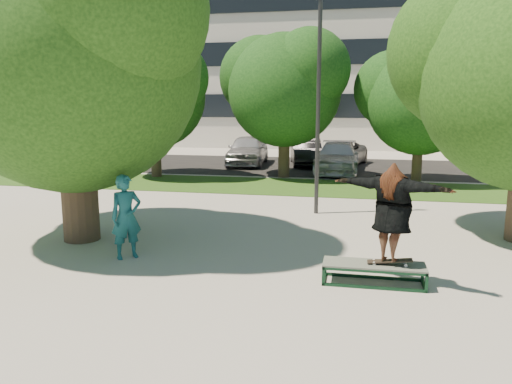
% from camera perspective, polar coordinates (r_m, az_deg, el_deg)
% --- Properties ---
extents(ground, '(120.00, 120.00, 0.00)m').
position_cam_1_polar(ground, '(10.16, -1.23, -8.21)').
color(ground, gray).
rests_on(ground, ground).
extents(grass_strip, '(30.00, 4.00, 0.02)m').
position_cam_1_polar(grass_strip, '(19.20, 8.00, 0.49)').
color(grass_strip, '#214513').
rests_on(grass_strip, ground).
extents(asphalt_strip, '(40.00, 8.00, 0.01)m').
position_cam_1_polar(asphalt_strip, '(25.69, 6.71, 2.93)').
color(asphalt_strip, black).
rests_on(asphalt_strip, ground).
extents(tree_left, '(6.96, 5.95, 7.12)m').
position_cam_1_polar(tree_left, '(12.37, -20.60, 15.19)').
color(tree_left, '#38281E').
rests_on(tree_left, ground).
extents(bg_tree_left, '(5.28, 4.51, 5.77)m').
position_cam_1_polar(bg_tree_left, '(22.26, -11.71, 11.31)').
color(bg_tree_left, '#38281E').
rests_on(bg_tree_left, ground).
extents(bg_tree_mid, '(5.76, 4.92, 6.24)m').
position_cam_1_polar(bg_tree_mid, '(21.74, 3.12, 12.29)').
color(bg_tree_mid, '#38281E').
rests_on(bg_tree_mid, ground).
extents(bg_tree_right, '(5.04, 4.31, 5.43)m').
position_cam_1_polar(bg_tree_right, '(21.10, 18.11, 10.45)').
color(bg_tree_right, '#38281E').
rests_on(bg_tree_right, ground).
extents(lamppost, '(0.25, 0.15, 6.11)m').
position_cam_1_polar(lamppost, '(14.45, 7.13, 9.88)').
color(lamppost, '#2D2D30').
rests_on(lamppost, ground).
extents(office_building, '(30.00, 14.12, 16.00)m').
position_cam_1_polar(office_building, '(41.86, 6.08, 16.68)').
color(office_building, beige).
rests_on(office_building, ground).
extents(grind_box, '(1.80, 0.60, 0.38)m').
position_cam_1_polar(grind_box, '(9.29, 13.29, -9.05)').
color(grind_box, '#10311D').
rests_on(grind_box, ground).
extents(skater_rig, '(2.19, 1.43, 1.82)m').
position_cam_1_polar(skater_rig, '(9.00, 15.29, -2.27)').
color(skater_rig, white).
rests_on(skater_rig, grind_box).
extents(bystander, '(0.76, 0.75, 1.76)m').
position_cam_1_polar(bystander, '(10.66, -14.61, -2.76)').
color(bystander, '#175358').
rests_on(bystander, ground).
extents(car_silver_a, '(2.16, 4.71, 1.56)m').
position_cam_1_polar(car_silver_a, '(26.09, -0.97, 4.83)').
color(car_silver_a, '#B5B5BA').
rests_on(car_silver_a, asphalt_strip).
extents(car_dark, '(2.20, 4.38, 1.38)m').
position_cam_1_polar(car_dark, '(26.16, 5.74, 4.59)').
color(car_dark, black).
rests_on(car_dark, asphalt_strip).
extents(car_grey, '(2.87, 4.89, 1.28)m').
position_cam_1_polar(car_grey, '(26.04, 9.67, 4.36)').
color(car_grey, '#5B5C61').
rests_on(car_grey, asphalt_strip).
extents(car_silver_b, '(1.95, 4.78, 1.39)m').
position_cam_1_polar(car_silver_b, '(23.53, 9.24, 3.90)').
color(car_silver_b, '#B7B7BD').
rests_on(car_silver_b, asphalt_strip).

